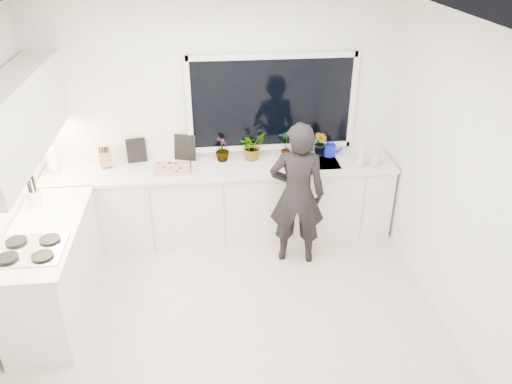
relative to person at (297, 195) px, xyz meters
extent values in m
cube|color=beige|center=(-0.77, -0.90, -0.82)|extent=(4.00, 3.50, 0.02)
cube|color=white|center=(-0.77, 0.86, 0.54)|extent=(4.00, 0.02, 2.70)
cube|color=white|center=(1.24, -0.90, 0.54)|extent=(0.02, 3.50, 2.70)
cube|color=white|center=(-0.77, -0.90, 1.90)|extent=(4.00, 3.50, 0.02)
cube|color=black|center=(-0.17, 0.83, 0.74)|extent=(1.80, 0.02, 1.00)
cube|color=white|center=(-0.77, 0.55, -0.37)|extent=(3.92, 0.58, 0.88)
cube|color=white|center=(-2.44, -0.55, -0.37)|extent=(0.58, 1.60, 0.88)
cube|color=silver|center=(-0.77, 0.54, 0.09)|extent=(3.94, 0.62, 0.04)
cube|color=silver|center=(-2.44, -0.55, 0.09)|extent=(0.62, 1.60, 0.04)
cube|color=white|center=(-2.56, -0.20, 1.04)|extent=(0.34, 2.10, 0.70)
cube|color=silver|center=(0.28, 0.55, 0.06)|extent=(0.58, 0.42, 0.14)
cylinder|color=silver|center=(0.28, 0.75, 0.22)|extent=(0.03, 0.03, 0.22)
cube|color=black|center=(-2.46, -0.90, 0.12)|extent=(0.56, 0.48, 0.03)
imported|color=black|center=(0.00, 0.00, 0.00)|extent=(0.65, 0.49, 1.63)
cube|color=silver|center=(-1.32, 0.52, 0.12)|extent=(0.42, 0.32, 0.03)
cube|color=red|center=(-1.32, 0.52, 0.14)|extent=(0.39, 0.28, 0.01)
cylinder|color=#121AB1|center=(0.51, 0.71, 0.17)|extent=(0.16, 0.16, 0.13)
cylinder|color=white|center=(-2.62, 0.65, 0.24)|extent=(0.14, 0.14, 0.26)
cube|color=olive|center=(-2.06, 0.69, 0.22)|extent=(0.15, 0.13, 0.22)
cylinder|color=silver|center=(-2.62, -0.10, 0.19)|extent=(0.16, 0.16, 0.16)
cube|color=black|center=(-1.72, 0.79, 0.25)|extent=(0.22, 0.06, 0.28)
cube|color=black|center=(-1.17, 0.79, 0.26)|extent=(0.24, 0.09, 0.30)
imported|color=#26662D|center=(-0.75, 0.71, 0.25)|extent=(0.18, 0.18, 0.28)
imported|color=#26662D|center=(-0.40, 0.71, 0.27)|extent=(0.39, 0.39, 0.33)
imported|color=#26662D|center=(-0.01, 0.71, 0.28)|extent=(0.21, 0.18, 0.34)
imported|color=#26662D|center=(0.40, 0.71, 0.26)|extent=(0.19, 0.21, 0.31)
imported|color=#D8BF66|center=(0.79, 0.40, 0.25)|extent=(0.14, 0.14, 0.29)
imported|color=#D8BF66|center=(0.96, 0.40, 0.21)|extent=(0.13, 0.13, 0.20)
camera|label=1|loc=(-0.93, -4.53, 2.57)|focal=35.00mm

